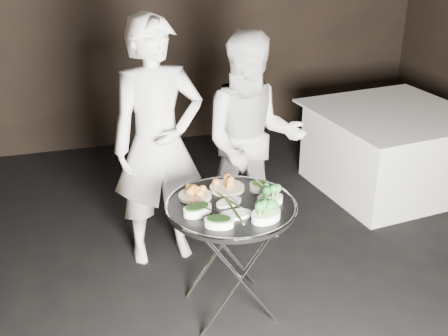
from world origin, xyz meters
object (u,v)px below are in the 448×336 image
object	(u,v)px
tray_stand	(231,254)
waiter_left	(158,144)
dining_table	(390,150)
waiter_right	(252,141)
serving_tray	(231,206)

from	to	relation	value
tray_stand	waiter_left	world-z (taller)	waiter_left
tray_stand	dining_table	world-z (taller)	dining_table
waiter_left	waiter_right	xyz separation A→B (m)	(0.71, 0.05, -0.08)
waiter_right	serving_tray	bearing A→B (deg)	-104.57
tray_stand	dining_table	size ratio (longest dim) A/B	0.57
waiter_left	dining_table	distance (m)	2.32
serving_tray	tray_stand	bearing A→B (deg)	90.00
serving_tray	waiter_left	xyz separation A→B (m)	(-0.29, 0.78, 0.13)
tray_stand	waiter_right	xyz separation A→B (m)	(0.42, 0.82, 0.39)
tray_stand	serving_tray	bearing A→B (deg)	-90.00
serving_tray	dining_table	bearing A→B (deg)	33.68
tray_stand	waiter_right	size ratio (longest dim) A/B	0.46
serving_tray	dining_table	xyz separation A→B (m)	(1.91, 1.27, -0.38)
serving_tray	dining_table	size ratio (longest dim) A/B	0.60
tray_stand	dining_table	xyz separation A→B (m)	(1.91, 1.27, -0.04)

